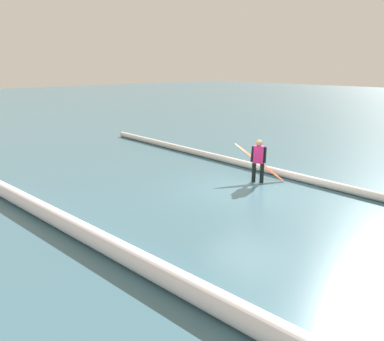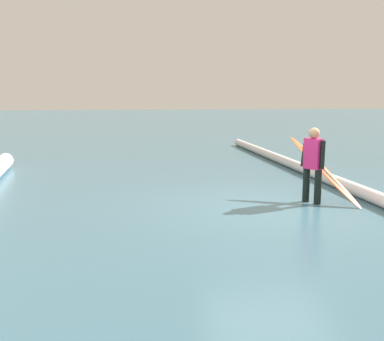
# 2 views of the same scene
# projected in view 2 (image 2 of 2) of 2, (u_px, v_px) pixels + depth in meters

# --- Properties ---
(ground_plane) EXTENTS (130.24, 130.24, 0.00)m
(ground_plane) POSITION_uv_depth(u_px,v_px,m) (271.00, 208.00, 8.73)
(ground_plane) COLOR #3F6778
(surfer) EXTENTS (0.46, 0.35, 1.51)m
(surfer) POSITION_uv_depth(u_px,v_px,m) (313.00, 161.00, 9.02)
(surfer) COLOR black
(surfer) RESTS_ON ground_plane
(surfboard) EXTENTS (1.78, 1.04, 1.27)m
(surfboard) POSITION_uv_depth(u_px,v_px,m) (324.00, 170.00, 9.29)
(surfboard) COLOR #E55926
(surfboard) RESTS_ON ground_plane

